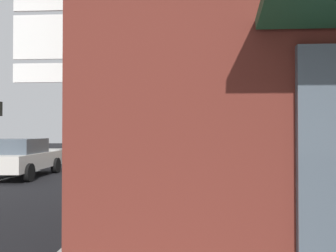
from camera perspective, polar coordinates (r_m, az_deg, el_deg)
ground_plane at (r=15.38m, az=-22.70°, el=-7.30°), size 80.00×80.00×0.00m
sidewalk_right at (r=11.83m, az=1.38°, el=-8.98°), size 2.61×44.00×0.14m
sedan_far at (r=14.87m, az=-22.32°, el=-4.58°), size 2.06×4.24×1.47m
delivery_truck at (r=21.03m, az=-7.51°, el=-1.13°), size 2.78×5.14×3.05m
route_sign_post at (r=3.40m, az=-10.93°, el=2.26°), size 1.66×0.14×3.20m
traffic_light_far_right at (r=22.60m, az=-0.10°, el=1.25°), size 0.30×0.49×3.50m
traffic_light_near_right at (r=14.15m, az=-2.33°, el=2.51°), size 0.30×0.49×3.48m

